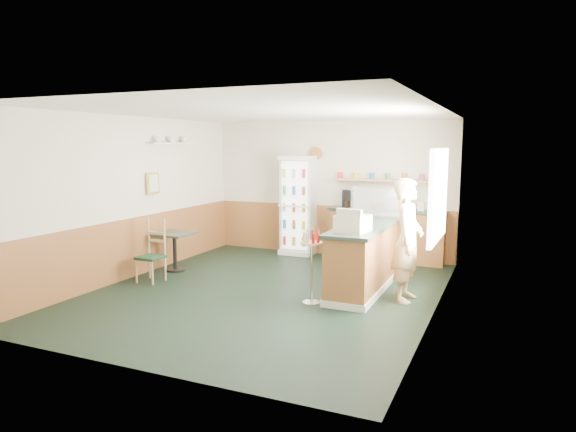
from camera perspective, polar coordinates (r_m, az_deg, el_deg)
The scene contains 13 objects.
ground at distance 7.93m, azimuth -2.49°, elevation -8.36°, with size 6.00×6.00×0.00m, color black.
room_envelope at distance 8.41m, azimuth -1.75°, elevation 3.14°, with size 5.04×6.02×2.72m.
service_counter at distance 8.35m, azimuth 9.16°, elevation -4.36°, with size 0.68×3.01×1.01m.
back_counter at distance 10.02m, azimuth 10.74°, elevation -1.86°, with size 2.24×0.42×1.69m.
drinks_fridge at distance 10.44m, azimuth 1.15°, elevation 1.20°, with size 0.66×0.55×2.01m.
display_case at distance 8.75m, azimuth 10.16°, elevation 1.48°, with size 0.90×0.47×0.51m.
cash_register at distance 7.24m, azimuth 7.22°, elevation -0.83°, with size 0.41×0.43×0.24m, color beige.
shopkeeper at distance 7.47m, azimuth 13.13°, elevation -2.64°, with size 0.59×0.42×1.76m, color tan.
condiment_stand at distance 7.20m, azimuth 2.63°, elevation -4.52°, with size 0.33×0.33×1.02m.
newspaper_rack at distance 8.28m, azimuth 6.47°, elevation -4.32°, with size 0.09×0.41×0.49m.
cafe_table at distance 9.30m, azimuth -12.48°, elevation -3.04°, with size 0.64×0.64×0.69m.
cafe_chair at distance 8.71m, azimuth -14.72°, elevation -3.54°, with size 0.39×0.39×1.02m.
dog_doorstop at distance 8.20m, azimuth 5.31°, elevation -6.84°, with size 0.24×0.32×0.29m.
Camera 1 is at (3.35, -6.84, 2.21)m, focal length 32.00 mm.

